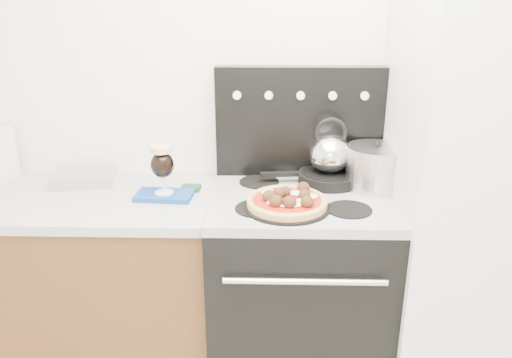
{
  "coord_description": "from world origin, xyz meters",
  "views": [
    {
      "loc": [
        -0.06,
        -0.78,
        1.71
      ],
      "look_at": [
        -0.11,
        1.05,
        1.04
      ],
      "focal_mm": 35.0,
      "sensor_mm": 36.0,
      "label": 1
    }
  ],
  "objects_px": {
    "beer_glass": "(163,170)",
    "tea_kettle": "(330,150)",
    "oven_mitt": "(164,195)",
    "skillet": "(329,178)",
    "pizza_pan": "(287,207)",
    "pizza": "(287,200)",
    "stove_body": "(298,293)",
    "fridge": "(472,192)",
    "stock_pot": "(375,169)",
    "base_cabinet": "(60,288)"
  },
  "relations": [
    {
      "from": "stove_body",
      "to": "oven_mitt",
      "type": "xyz_separation_m",
      "value": [
        -0.58,
        0.01,
        0.47
      ]
    },
    {
      "from": "base_cabinet",
      "to": "skillet",
      "type": "distance_m",
      "value": 1.35
    },
    {
      "from": "skillet",
      "to": "pizza_pan",
      "type": "bearing_deg",
      "value": -124.25
    },
    {
      "from": "skillet",
      "to": "tea_kettle",
      "type": "height_order",
      "value": "tea_kettle"
    },
    {
      "from": "beer_glass",
      "to": "tea_kettle",
      "type": "bearing_deg",
      "value": 11.43
    },
    {
      "from": "beer_glass",
      "to": "fridge",
      "type": "bearing_deg",
      "value": -1.48
    },
    {
      "from": "fridge",
      "to": "beer_glass",
      "type": "height_order",
      "value": "fridge"
    },
    {
      "from": "oven_mitt",
      "to": "tea_kettle",
      "type": "distance_m",
      "value": 0.75
    },
    {
      "from": "pizza",
      "to": "stock_pot",
      "type": "relative_size",
      "value": 1.29
    },
    {
      "from": "pizza",
      "to": "stove_body",
      "type": "bearing_deg",
      "value": 64.6
    },
    {
      "from": "oven_mitt",
      "to": "stock_pot",
      "type": "height_order",
      "value": "stock_pot"
    },
    {
      "from": "oven_mitt",
      "to": "stock_pot",
      "type": "distance_m",
      "value": 0.91
    },
    {
      "from": "stock_pot",
      "to": "base_cabinet",
      "type": "bearing_deg",
      "value": -177.26
    },
    {
      "from": "stove_body",
      "to": "tea_kettle",
      "type": "bearing_deg",
      "value": 49.19
    },
    {
      "from": "base_cabinet",
      "to": "stock_pot",
      "type": "xyz_separation_m",
      "value": [
        1.43,
        0.07,
        0.58
      ]
    },
    {
      "from": "stove_body",
      "to": "fridge",
      "type": "height_order",
      "value": "fridge"
    },
    {
      "from": "fridge",
      "to": "pizza",
      "type": "bearing_deg",
      "value": -171.79
    },
    {
      "from": "oven_mitt",
      "to": "skillet",
      "type": "height_order",
      "value": "skillet"
    },
    {
      "from": "beer_glass",
      "to": "pizza_pan",
      "type": "xyz_separation_m",
      "value": [
        0.52,
        -0.14,
        -0.1
      ]
    },
    {
      "from": "beer_glass",
      "to": "tea_kettle",
      "type": "xyz_separation_m",
      "value": [
        0.71,
        0.14,
        0.05
      ]
    },
    {
      "from": "beer_glass",
      "to": "stock_pot",
      "type": "height_order",
      "value": "beer_glass"
    },
    {
      "from": "stove_body",
      "to": "stock_pot",
      "type": "distance_m",
      "value": 0.66
    },
    {
      "from": "oven_mitt",
      "to": "pizza_pan",
      "type": "bearing_deg",
      "value": -15.48
    },
    {
      "from": "base_cabinet",
      "to": "oven_mitt",
      "type": "xyz_separation_m",
      "value": [
        0.52,
        -0.02,
        0.48
      ]
    },
    {
      "from": "tea_kettle",
      "to": "base_cabinet",
      "type": "bearing_deg",
      "value": 171.5
    },
    {
      "from": "base_cabinet",
      "to": "stove_body",
      "type": "bearing_deg",
      "value": -1.3
    },
    {
      "from": "fridge",
      "to": "pizza_pan",
      "type": "distance_m",
      "value": 0.77
    },
    {
      "from": "base_cabinet",
      "to": "pizza",
      "type": "height_order",
      "value": "pizza"
    },
    {
      "from": "stove_body",
      "to": "skillet",
      "type": "xyz_separation_m",
      "value": [
        0.13,
        0.15,
        0.5
      ]
    },
    {
      "from": "pizza",
      "to": "tea_kettle",
      "type": "bearing_deg",
      "value": 55.75
    },
    {
      "from": "fridge",
      "to": "beer_glass",
      "type": "distance_m",
      "value": 1.29
    },
    {
      "from": "beer_glass",
      "to": "base_cabinet",
      "type": "bearing_deg",
      "value": 178.16
    },
    {
      "from": "pizza_pan",
      "to": "beer_glass",
      "type": "bearing_deg",
      "value": 164.52
    },
    {
      "from": "pizza",
      "to": "skillet",
      "type": "bearing_deg",
      "value": 55.75
    },
    {
      "from": "oven_mitt",
      "to": "pizza_pan",
      "type": "relative_size",
      "value": 0.7
    },
    {
      "from": "oven_mitt",
      "to": "stove_body",
      "type": "bearing_deg",
      "value": -0.81
    },
    {
      "from": "base_cabinet",
      "to": "pizza",
      "type": "xyz_separation_m",
      "value": [
        1.04,
        -0.16,
        0.52
      ]
    },
    {
      "from": "stove_body",
      "to": "beer_glass",
      "type": "height_order",
      "value": "beer_glass"
    },
    {
      "from": "pizza_pan",
      "to": "oven_mitt",
      "type": "bearing_deg",
      "value": 164.52
    },
    {
      "from": "pizza_pan",
      "to": "tea_kettle",
      "type": "xyz_separation_m",
      "value": [
        0.2,
        0.29,
        0.15
      ]
    },
    {
      "from": "pizza_pan",
      "to": "pizza",
      "type": "distance_m",
      "value": 0.03
    },
    {
      "from": "fridge",
      "to": "base_cabinet",
      "type": "bearing_deg",
      "value": 178.41
    },
    {
      "from": "stock_pot",
      "to": "pizza",
      "type": "bearing_deg",
      "value": -149.39
    },
    {
      "from": "stove_body",
      "to": "pizza",
      "type": "xyz_separation_m",
      "value": [
        -0.06,
        -0.14,
        0.51
      ]
    },
    {
      "from": "fridge",
      "to": "stock_pot",
      "type": "relative_size",
      "value": 7.73
    },
    {
      "from": "stock_pot",
      "to": "fridge",
      "type": "bearing_deg",
      "value": -17.39
    },
    {
      "from": "oven_mitt",
      "to": "skillet",
      "type": "distance_m",
      "value": 0.73
    },
    {
      "from": "pizza",
      "to": "skillet",
      "type": "xyz_separation_m",
      "value": [
        0.2,
        0.29,
        -0.01
      ]
    },
    {
      "from": "fridge",
      "to": "oven_mitt",
      "type": "distance_m",
      "value": 1.28
    },
    {
      "from": "stove_body",
      "to": "oven_mitt",
      "type": "distance_m",
      "value": 0.75
    }
  ]
}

